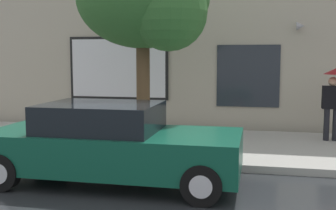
# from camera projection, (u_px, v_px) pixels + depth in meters

# --- Properties ---
(ground_plane) EXTENTS (60.00, 60.00, 0.00)m
(ground_plane) POSITION_uv_depth(u_px,v_px,m) (125.00, 181.00, 7.56)
(ground_plane) COLOR #282B2D
(sidewalk) EXTENTS (20.00, 4.00, 0.15)m
(sidewalk) POSITION_uv_depth(u_px,v_px,m) (162.00, 144.00, 10.46)
(sidewalk) COLOR #A3A099
(sidewalk) RESTS_ON ground
(building_facade) EXTENTS (20.00, 0.67, 7.00)m
(building_facade) POSITION_uv_depth(u_px,v_px,m) (180.00, 16.00, 12.51)
(building_facade) COLOR #B2A893
(building_facade) RESTS_ON ground
(parked_car) EXTENTS (4.48, 1.91, 1.42)m
(parked_car) POSITION_uv_depth(u_px,v_px,m) (111.00, 144.00, 7.40)
(parked_car) COLOR #0F4C38
(parked_car) RESTS_ON ground
(fire_hydrant) EXTENTS (0.30, 0.44, 0.76)m
(fire_hydrant) POSITION_uv_depth(u_px,v_px,m) (59.00, 128.00, 10.12)
(fire_hydrant) COLOR red
(fire_hydrant) RESTS_ON sidewalk
(street_tree) EXTENTS (3.04, 2.58, 4.57)m
(street_tree) POSITION_uv_depth(u_px,v_px,m) (148.00, 1.00, 9.25)
(street_tree) COLOR #4C3823
(street_tree) RESTS_ON sidewalk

